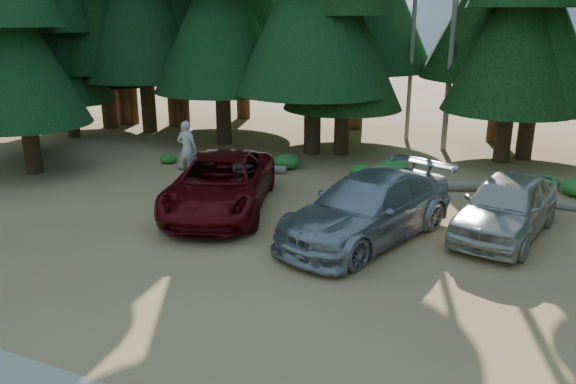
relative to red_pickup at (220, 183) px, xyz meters
name	(u,v)px	position (x,y,z in m)	size (l,w,h in m)	color
ground	(300,281)	(4.19, -3.55, -0.85)	(160.00, 160.00, 0.00)	#996341
forest_belt_north	(427,146)	(4.19, 11.45, -0.85)	(36.00, 7.00, 22.00)	black
snag_front	(455,9)	(4.99, 10.95, 5.15)	(0.24, 0.24, 12.00)	gray
snag_back	(413,33)	(2.99, 12.45, 4.15)	(0.20, 0.20, 10.00)	gray
red_pickup	(220,183)	(0.00, 0.00, 0.00)	(2.81, 6.10, 1.69)	#60080C
silver_minivan_center	(368,208)	(4.81, -0.39, 0.02)	(2.42, 5.95, 1.73)	#999BA0
silver_minivan_right	(507,206)	(8.21, 1.42, -0.01)	(1.97, 4.90, 1.67)	#BBB4A6
frisbee_player	(187,149)	(-1.81, 0.95, 0.70)	(0.75, 0.54, 1.91)	beige
log_left	(232,168)	(-1.88, 3.95, -0.70)	(0.30, 0.30, 4.25)	gray
log_mid	(530,202)	(8.79, 4.37, -0.73)	(0.24, 0.24, 2.92)	gray
log_right	(477,186)	(7.08, 5.28, -0.67)	(0.35, 0.35, 5.44)	gray
shrub_far_left	(287,161)	(-0.11, 5.23, -0.56)	(1.05, 1.05, 0.58)	#227122
shrub_left	(361,171)	(2.92, 5.23, -0.60)	(0.89, 0.89, 0.49)	#227122
shrub_center_left	(393,169)	(4.04, 5.63, -0.51)	(1.22, 1.22, 0.67)	#227122
shrub_center_right	(506,186)	(8.00, 5.35, -0.58)	(0.97, 0.97, 0.53)	#227122
shrub_right	(546,182)	(9.24, 6.45, -0.60)	(0.91, 0.91, 0.50)	#227122
shrub_edge_west	(169,158)	(-4.87, 4.03, -0.66)	(0.69, 0.69, 0.38)	#227122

